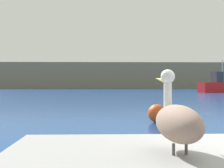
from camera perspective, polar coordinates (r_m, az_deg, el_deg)
hillside_backdrop at (r=74.95m, az=-0.04°, el=1.48°), size 140.00×17.89×5.80m
pelican at (r=3.21m, az=12.22°, el=-6.84°), size 0.50×1.27×0.88m
fishing_boat_red at (r=43.79m, az=18.83°, el=-0.26°), size 4.93×3.23×4.44m
mooring_buoy at (r=10.37m, az=8.44°, el=-5.47°), size 0.61×0.61×0.61m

